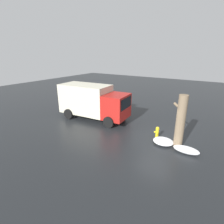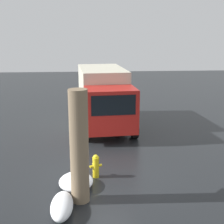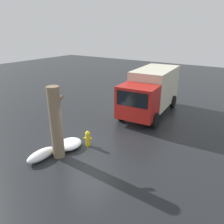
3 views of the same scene
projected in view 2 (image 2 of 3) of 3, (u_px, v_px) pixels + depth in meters
The scene contains 7 objects.
ground_plane at pixel (96, 177), 10.75m from camera, with size 60.00×60.00×0.00m, color black.
fire_hydrant at pixel (96, 166), 10.65m from camera, with size 0.33×0.43×0.82m.
tree_trunk at pixel (79, 147), 8.84m from camera, with size 0.82×0.54×3.35m.
delivery_truck at pixel (104, 96), 16.34m from camera, with size 6.34×2.96×2.99m.
pedestrian at pixel (119, 115), 15.37m from camera, with size 0.36×0.36×1.64m.
snow_pile_by_hydrant at pixel (76, 181), 10.02m from camera, with size 1.31×1.10×0.37m.
snow_pile_curbside at pixel (62, 206), 8.56m from camera, with size 1.48×0.62×0.42m.
Camera 2 is at (-9.87, 0.20, 4.83)m, focal length 50.00 mm.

